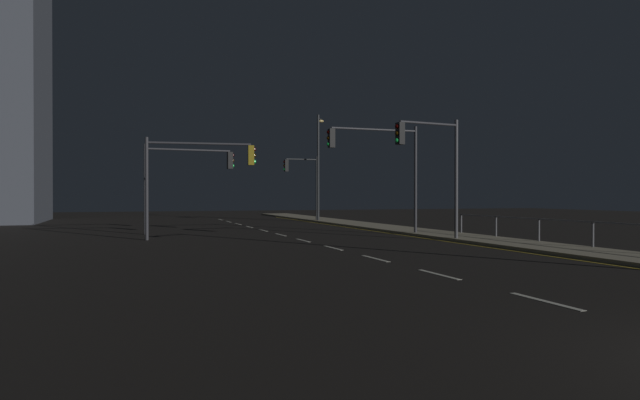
# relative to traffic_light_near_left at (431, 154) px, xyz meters

# --- Properties ---
(ground_plane) EXTENTS (112.00, 112.00, 0.00)m
(ground_plane) POSITION_rel_traffic_light_near_left_xyz_m (-5.08, -0.66, -3.92)
(ground_plane) COLOR black
(ground_plane) RESTS_ON ground
(sidewalk_right) EXTENTS (2.83, 77.00, 0.14)m
(sidewalk_right) POSITION_rel_traffic_light_near_left_xyz_m (2.54, -0.66, -3.85)
(sidewalk_right) COLOR gray
(sidewalk_right) RESTS_ON ground
(lane_markings_center) EXTENTS (0.14, 50.00, 0.01)m
(lane_markings_center) POSITION_rel_traffic_light_near_left_xyz_m (-5.08, 2.84, -3.91)
(lane_markings_center) COLOR silver
(lane_markings_center) RESTS_ON ground
(lane_edge_line) EXTENTS (0.14, 53.00, 0.01)m
(lane_edge_line) POSITION_rel_traffic_light_near_left_xyz_m (0.88, 4.34, -3.91)
(lane_edge_line) COLOR gold
(lane_edge_line) RESTS_ON ground
(traffic_light_near_left) EXTENTS (3.39, 0.66, 5.41)m
(traffic_light_near_left) POSITION_rel_traffic_light_near_left_xyz_m (0.00, 0.00, 0.00)
(traffic_light_near_left) COLOR #4C4C51
(traffic_light_near_left) RESTS_ON sidewalk_right
(traffic_light_far_right) EXTENTS (4.92, 0.54, 4.85)m
(traffic_light_far_right) POSITION_rel_traffic_light_near_left_xyz_m (-9.63, 9.58, -0.44)
(traffic_light_far_right) COLOR #4C4C51
(traffic_light_far_right) RESTS_ON ground
(traffic_light_far_left) EXTENTS (2.90, 0.34, 5.11)m
(traffic_light_far_left) POSITION_rel_traffic_light_near_left_xyz_m (0.60, 21.24, -0.23)
(traffic_light_far_left) COLOR #2D3033
(traffic_light_far_left) RESTS_ON sidewalk_right
(traffic_light_near_right) EXTENTS (5.18, 0.76, 4.82)m
(traffic_light_near_right) POSITION_rel_traffic_light_near_left_xyz_m (-9.57, 5.19, -0.45)
(traffic_light_near_right) COLOR #38383D
(traffic_light_near_right) RESTS_ON ground
(traffic_light_mid_left) EXTENTS (5.07, 0.34, 5.59)m
(traffic_light_mid_left) POSITION_rel_traffic_light_near_left_xyz_m (-0.56, 4.34, 0.21)
(traffic_light_mid_left) COLOR #38383D
(traffic_light_mid_left) RESTS_ON sidewalk_right
(street_lamp_across_street) EXTENTS (1.14, 1.98, 8.30)m
(street_lamp_across_street) POSITION_rel_traffic_light_near_left_xyz_m (1.64, 20.26, 1.16)
(street_lamp_across_street) COLOR #2D3033
(street_lamp_across_street) RESTS_ON sidewalk_right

